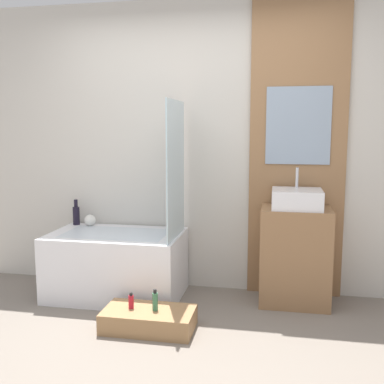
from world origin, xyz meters
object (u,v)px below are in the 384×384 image
(sink, at_px, (297,199))
(vase_round_light, at_px, (90,220))
(vase_tall_dark, at_px, (76,214))
(bottle_soap_secondary, at_px, (155,301))
(bottle_soap_primary, at_px, (131,301))
(wooden_step_bench, at_px, (149,319))
(bathtub, at_px, (117,264))

(sink, distance_m, vase_round_light, 1.91)
(vase_tall_dark, height_order, bottle_soap_secondary, vase_tall_dark)
(vase_round_light, bearing_deg, bottle_soap_primary, -51.36)
(wooden_step_bench, relative_size, bottle_soap_secondary, 4.20)
(sink, bearing_deg, wooden_step_bench, -145.80)
(vase_tall_dark, bearing_deg, bottle_soap_primary, -46.49)
(bathtub, relative_size, bottle_soap_primary, 9.51)
(bottle_soap_primary, height_order, bottle_soap_secondary, bottle_soap_secondary)
(bathtub, distance_m, wooden_step_bench, 0.79)
(sink, bearing_deg, bottle_soap_primary, -148.87)
(vase_tall_dark, relative_size, vase_round_light, 2.30)
(wooden_step_bench, bearing_deg, bottle_soap_primary, 180.00)
(wooden_step_bench, xyz_separation_m, bottle_soap_primary, (-0.13, 0.00, 0.13))
(vase_tall_dark, height_order, vase_round_light, vase_tall_dark)
(bottle_soap_secondary, bearing_deg, bottle_soap_primary, -180.00)
(sink, height_order, vase_tall_dark, sink)
(bathtub, distance_m, bottle_soap_primary, 0.69)
(bottle_soap_primary, bearing_deg, bathtub, 119.03)
(wooden_step_bench, xyz_separation_m, sink, (1.07, 0.73, 0.82))
(wooden_step_bench, distance_m, sink, 1.53)
(bathtub, xyz_separation_m, vase_round_light, (-0.35, 0.25, 0.33))
(vase_round_light, distance_m, bottle_soap_primary, 1.17)
(bottle_soap_primary, distance_m, bottle_soap_secondary, 0.18)
(bottle_soap_secondary, bearing_deg, sink, 35.49)
(vase_tall_dark, distance_m, vase_round_light, 0.16)
(wooden_step_bench, bearing_deg, vase_tall_dark, 137.80)
(wooden_step_bench, distance_m, bottle_soap_primary, 0.19)
(bottle_soap_primary, bearing_deg, wooden_step_bench, 0.00)
(bathtub, distance_m, vase_tall_dark, 0.68)
(bottle_soap_secondary, bearing_deg, vase_round_light, 135.45)
(bottle_soap_primary, bearing_deg, vase_round_light, 128.64)
(sink, height_order, bottle_soap_secondary, sink)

